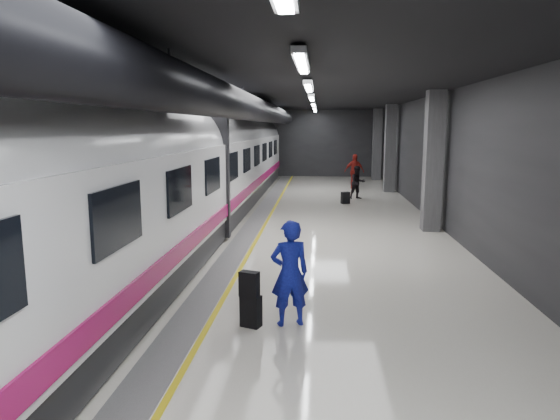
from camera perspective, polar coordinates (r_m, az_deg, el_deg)
name	(u,v)px	position (r m, az deg, el deg)	size (l,w,h in m)	color
ground	(288,241)	(14.80, 0.90, -3.61)	(40.00, 40.00, 0.00)	silver
platform_hall	(281,121)	(15.39, 0.08, 10.16)	(10.02, 40.02, 4.51)	black
train	(178,171)	(15.03, -11.57, 4.39)	(3.05, 38.00, 4.05)	black
traveler_main	(290,273)	(8.48, 1.12, -7.23)	(0.67, 0.44, 1.82)	#1622A8
suitcase_main	(251,311)	(8.62, -3.34, -11.46)	(0.33, 0.21, 0.54)	black
shoulder_bag	(249,284)	(8.43, -3.54, -8.45)	(0.32, 0.17, 0.43)	black
traveler_far_a	(358,183)	(23.74, 8.86, 3.12)	(0.75, 0.59, 1.55)	black
traveler_far_b	(354,171)	(27.74, 8.48, 4.39)	(1.11, 0.46, 1.90)	maroon
suitcase_far	(345,198)	(22.25, 7.48, 1.40)	(0.36, 0.23, 0.52)	black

